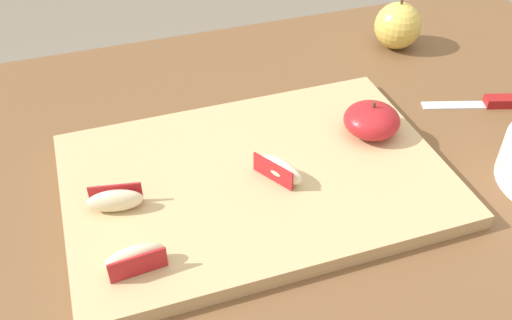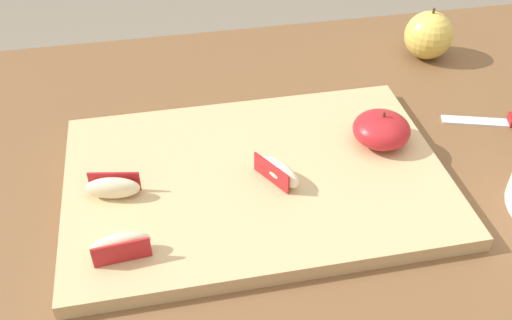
{
  "view_description": "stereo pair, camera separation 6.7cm",
  "coord_description": "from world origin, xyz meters",
  "px_view_note": "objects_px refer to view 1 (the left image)",
  "views": [
    {
      "loc": [
        -0.23,
        -0.47,
        1.21
      ],
      "look_at": [
        -0.06,
        0.02,
        0.78
      ],
      "focal_mm": 40.18,
      "sensor_mm": 36.0,
      "label": 1
    },
    {
      "loc": [
        -0.16,
        -0.49,
        1.21
      ],
      "look_at": [
        -0.06,
        0.02,
        0.78
      ],
      "focal_mm": 40.18,
      "sensor_mm": 36.0,
      "label": 2
    }
  ],
  "objects_px": {
    "apple_wedge_near_knife": "(115,200)",
    "whole_apple_golden": "(398,26)",
    "cutting_board": "(256,179)",
    "apple_half_skin_up": "(372,120)",
    "apple_wedge_back": "(279,169)",
    "paring_knife": "(500,102)",
    "apple_wedge_front": "(135,258)"
  },
  "relations": [
    {
      "from": "whole_apple_golden",
      "to": "apple_wedge_near_knife",
      "type": "bearing_deg",
      "value": -152.36
    },
    {
      "from": "apple_half_skin_up",
      "to": "apple_wedge_near_knife",
      "type": "xyz_separation_m",
      "value": [
        -0.33,
        -0.04,
        -0.01
      ]
    },
    {
      "from": "cutting_board",
      "to": "whole_apple_golden",
      "type": "relative_size",
      "value": 5.37
    },
    {
      "from": "apple_wedge_front",
      "to": "apple_wedge_near_knife",
      "type": "height_order",
      "value": "same"
    },
    {
      "from": "apple_wedge_front",
      "to": "apple_wedge_back",
      "type": "relative_size",
      "value": 1.0
    },
    {
      "from": "cutting_board",
      "to": "apple_wedge_back",
      "type": "height_order",
      "value": "apple_wedge_back"
    },
    {
      "from": "apple_wedge_near_knife",
      "to": "whole_apple_golden",
      "type": "bearing_deg",
      "value": 27.64
    },
    {
      "from": "cutting_board",
      "to": "apple_wedge_back",
      "type": "relative_size",
      "value": 7.13
    },
    {
      "from": "apple_half_skin_up",
      "to": "apple_wedge_back",
      "type": "bearing_deg",
      "value": -162.63
    },
    {
      "from": "apple_half_skin_up",
      "to": "paring_knife",
      "type": "bearing_deg",
      "value": 5.25
    },
    {
      "from": "apple_wedge_near_knife",
      "to": "paring_knife",
      "type": "xyz_separation_m",
      "value": [
        0.55,
        0.06,
        -0.03
      ]
    },
    {
      "from": "whole_apple_golden",
      "to": "cutting_board",
      "type": "bearing_deg",
      "value": -142.67
    },
    {
      "from": "apple_half_skin_up",
      "to": "paring_knife",
      "type": "distance_m",
      "value": 0.22
    },
    {
      "from": "apple_wedge_front",
      "to": "apple_wedge_back",
      "type": "distance_m",
      "value": 0.2
    },
    {
      "from": "apple_wedge_front",
      "to": "whole_apple_golden",
      "type": "distance_m",
      "value": 0.6
    },
    {
      "from": "paring_knife",
      "to": "whole_apple_golden",
      "type": "bearing_deg",
      "value": 105.53
    },
    {
      "from": "apple_half_skin_up",
      "to": "apple_wedge_near_knife",
      "type": "bearing_deg",
      "value": -173.79
    },
    {
      "from": "cutting_board",
      "to": "apple_half_skin_up",
      "type": "xyz_separation_m",
      "value": [
        0.17,
        0.03,
        0.03
      ]
    },
    {
      "from": "apple_half_skin_up",
      "to": "apple_wedge_back",
      "type": "height_order",
      "value": "apple_half_skin_up"
    },
    {
      "from": "cutting_board",
      "to": "whole_apple_golden",
      "type": "bearing_deg",
      "value": 37.33
    },
    {
      "from": "paring_knife",
      "to": "whole_apple_golden",
      "type": "height_order",
      "value": "whole_apple_golden"
    },
    {
      "from": "apple_wedge_near_knife",
      "to": "whole_apple_golden",
      "type": "xyz_separation_m",
      "value": [
        0.5,
        0.26,
        0.01
      ]
    },
    {
      "from": "apple_wedge_near_knife",
      "to": "apple_wedge_front",
      "type": "bearing_deg",
      "value": -85.43
    },
    {
      "from": "cutting_board",
      "to": "apple_wedge_front",
      "type": "height_order",
      "value": "apple_wedge_front"
    },
    {
      "from": "apple_half_skin_up",
      "to": "whole_apple_golden",
      "type": "xyz_separation_m",
      "value": [
        0.16,
        0.22,
        -0.0
      ]
    },
    {
      "from": "cutting_board",
      "to": "whole_apple_golden",
      "type": "height_order",
      "value": "whole_apple_golden"
    },
    {
      "from": "cutting_board",
      "to": "paring_knife",
      "type": "xyz_separation_m",
      "value": [
        0.39,
        0.05,
        -0.0
      ]
    },
    {
      "from": "apple_wedge_near_knife",
      "to": "paring_knife",
      "type": "relative_size",
      "value": 0.4
    },
    {
      "from": "apple_half_skin_up",
      "to": "whole_apple_golden",
      "type": "relative_size",
      "value": 0.86
    },
    {
      "from": "cutting_board",
      "to": "apple_wedge_back",
      "type": "distance_m",
      "value": 0.04
    },
    {
      "from": "apple_wedge_near_knife",
      "to": "apple_half_skin_up",
      "type": "bearing_deg",
      "value": 6.21
    },
    {
      "from": "apple_wedge_back",
      "to": "paring_knife",
      "type": "xyz_separation_m",
      "value": [
        0.36,
        0.07,
        -0.03
      ]
    }
  ]
}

